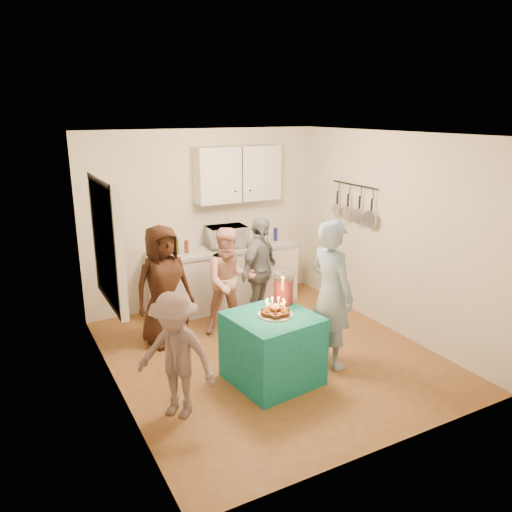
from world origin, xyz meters
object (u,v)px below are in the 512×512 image
woman_back_center (230,281)px  woman_back_right (260,270)px  microwave (226,237)px  child_near_left (176,356)px  man_birthday (331,294)px  party_table (272,348)px  counter (225,278)px  woman_back_left (163,286)px  punch_jar (284,289)px

woman_back_center → woman_back_right: bearing=23.5°
microwave → child_near_left: (-1.63, -2.37, -0.44)m
man_birthday → woman_back_center: 1.48m
party_table → child_near_left: size_ratio=0.68×
counter → woman_back_center: bearing=-111.0°
party_table → woman_back_left: woman_back_left is taller
child_near_left → man_birthday: bearing=53.8°
counter → woman_back_right: (0.17, -0.77, 0.32)m
child_near_left → punch_jar: bearing=64.3°
woman_back_right → child_near_left: bearing=-171.5°
microwave → woman_back_left: size_ratio=0.37×
man_birthday → woman_back_center: size_ratio=1.21×
counter → party_table: size_ratio=2.59×
child_near_left → woman_back_left: bearing=125.1°
microwave → child_near_left: child_near_left is taller
microwave → counter: bearing=-176.2°
punch_jar → woman_back_left: bearing=130.6°
party_table → punch_jar: bearing=41.7°
counter → party_table: (-0.47, -2.24, -0.05)m
punch_jar → man_birthday: 0.54m
woman_back_center → child_near_left: (-1.26, -1.49, -0.08)m
punch_jar → microwave: bearing=83.6°
woman_back_left → woman_back_center: size_ratio=1.08×
counter → man_birthday: bearing=-82.3°
child_near_left → woman_back_center: bearing=98.8°
counter → punch_jar: punch_jar is taller
woman_back_left → woman_back_right: (1.37, 0.03, -0.02)m
woman_back_left → woman_back_center: (0.87, -0.08, -0.06)m
microwave → child_near_left: 2.91m
woman_back_right → child_near_left: (-1.77, -1.60, -0.12)m
microwave → woman_back_right: size_ratio=0.38×
counter → child_near_left: 2.87m
woman_back_right → man_birthday: bearing=-118.4°
woman_back_right → woman_back_center: bearing=158.9°
woman_back_center → woman_back_right: 0.52m
counter → man_birthday: size_ratio=1.28×
woman_back_center → counter: bearing=79.9°
man_birthday → woman_back_right: man_birthday is taller
man_birthday → microwave: bearing=0.4°
woman_back_left → woman_back_center: woman_back_left is taller
counter → woman_back_right: bearing=-77.9°
woman_back_center → child_near_left: 1.95m
punch_jar → counter: bearing=84.5°
counter → woman_back_left: (-1.21, -0.80, 0.34)m
counter → microwave: size_ratio=3.91×
microwave → man_birthday: 2.24m
woman_back_left → child_near_left: 1.62m
punch_jar → man_birthday: man_birthday is taller
man_birthday → child_near_left: bearing=88.3°
party_table → woman_back_right: (0.64, 1.47, 0.37)m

